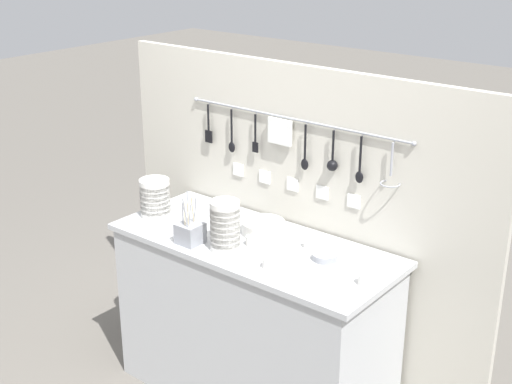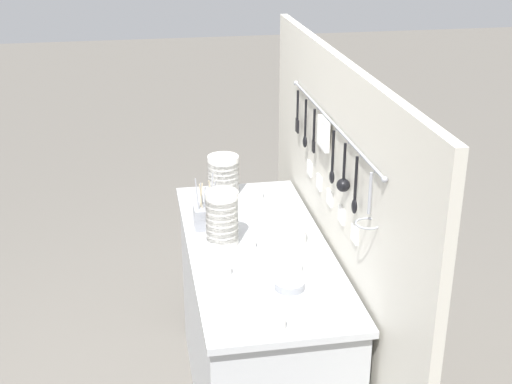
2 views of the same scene
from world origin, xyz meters
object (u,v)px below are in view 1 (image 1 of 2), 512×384
Objects in this scene: steel_mixing_bowl at (325,256)px; cutlery_caddy at (190,233)px; bowl_stack_wide_centre at (155,198)px; bowl_stack_tall_left at (225,226)px; cup_back_right at (230,223)px; cup_edge_far at (251,241)px; plate_stack at (263,227)px; cup_front_right at (268,263)px; cup_front_left at (189,206)px; cup_mid_row at (364,280)px; cup_centre at (309,243)px.

cutlery_caddy is at bearing -157.07° from steel_mixing_bowl.
bowl_stack_wide_centre is 1.04m from steel_mixing_bowl.
bowl_stack_tall_left is 0.29m from cup_back_right.
bowl_stack_wide_centre is at bearing -177.08° from cup_edge_far.
plate_stack is 0.19m from cup_back_right.
steel_mixing_bowl is (0.44, 0.22, -0.11)m from bowl_stack_tall_left.
plate_stack is at bearing 172.32° from steel_mixing_bowl.
cup_front_right is at bearing -123.21° from steel_mixing_bowl.
cup_edge_far and cup_back_right have the same top height.
cup_back_right is 1.00× the size of cup_front_left.
cup_edge_far is 0.65m from cup_mid_row.
cutlery_caddy reaches higher than bowl_stack_wide_centre.
cup_edge_far is 0.26m from cup_back_right.
cutlery_caddy is 0.43m from cup_front_left.
cutlery_caddy is 0.60m from cup_centre.
cutlery_caddy is 4.98× the size of cup_edge_far.
bowl_stack_tall_left is at bearing -154.03° from steel_mixing_bowl.
cup_back_right is at bearing 126.30° from bowl_stack_tall_left.
cutlery_caddy reaches higher than cup_back_right.
cutlery_caddy reaches higher than steel_mixing_bowl.
steel_mixing_bowl is at bearing -2.34° from cup_front_left.
cup_front_left is at bearing 174.31° from cup_back_right.
cup_front_right is (0.29, -0.03, -0.10)m from bowl_stack_tall_left.
cup_front_left is (-0.80, -0.02, 0.00)m from cup_centre.
bowl_stack_wide_centre is 1.71× the size of steel_mixing_bowl.
plate_stack is at bearing -179.52° from cup_centre.
plate_stack is 4.38× the size of cup_front_left.
cup_centre is at bearing 12.22° from bowl_stack_wide_centre.
bowl_stack_tall_left is 0.21m from cutlery_caddy.
steel_mixing_bowl is 0.15m from cup_centre.
cup_centre is 1.00× the size of cup_front_left.
cup_edge_far and cup_front_left have the same top height.
cup_edge_far is 0.26m from cup_front_right.
cutlery_caddy is at bearing -176.90° from cup_front_right.
cup_back_right is at bearing 179.47° from steel_mixing_bowl.
cup_front_left is at bearing 62.35° from bowl_stack_wide_centre.
steel_mixing_bowl is 2.40× the size of cup_centre.
bowl_stack_wide_centre reaches higher than plate_stack.
cup_front_left is (0.09, 0.17, -0.08)m from bowl_stack_wide_centre.
bowl_stack_wide_centre reaches higher than cup_front_right.
bowl_stack_tall_left reaches higher than cup_centre.
bowl_stack_tall_left is 0.31m from cup_front_right.
cup_back_right is 0.89m from cup_mid_row.
plate_stack reaches higher than steel_mixing_bowl.
cup_centre is at bearing 0.48° from plate_stack.
cup_front_right is 0.51m from cup_back_right.
cup_front_right is (0.22, -0.14, 0.00)m from cup_edge_far.
plate_stack is 4.38× the size of cup_back_right.
cutlery_caddy is 0.92m from cup_mid_row.
plate_stack is 1.82× the size of steel_mixing_bowl.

